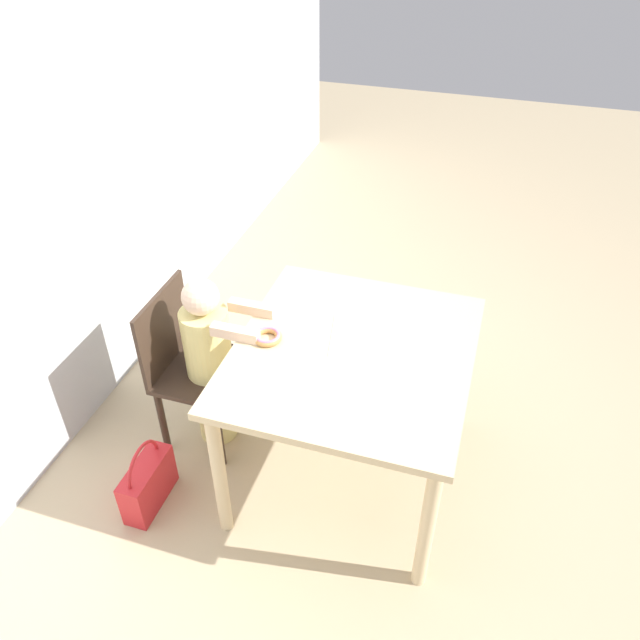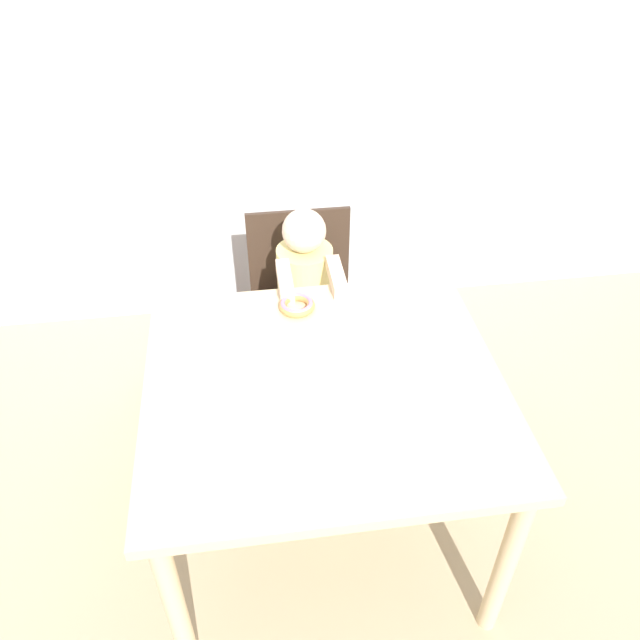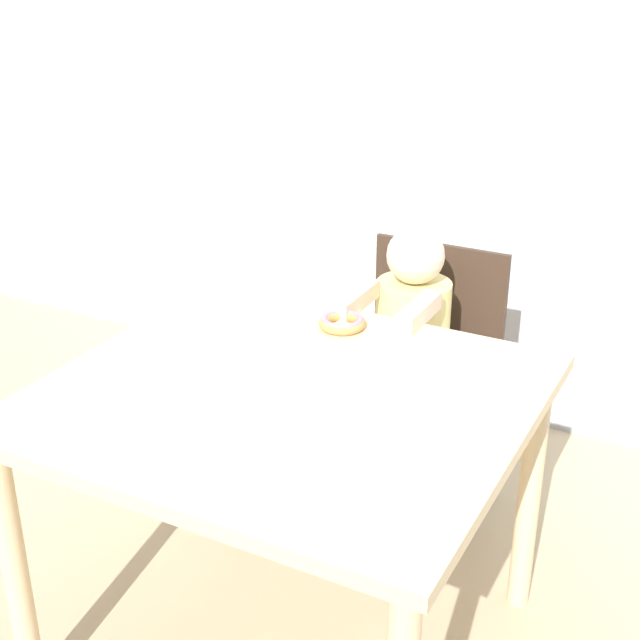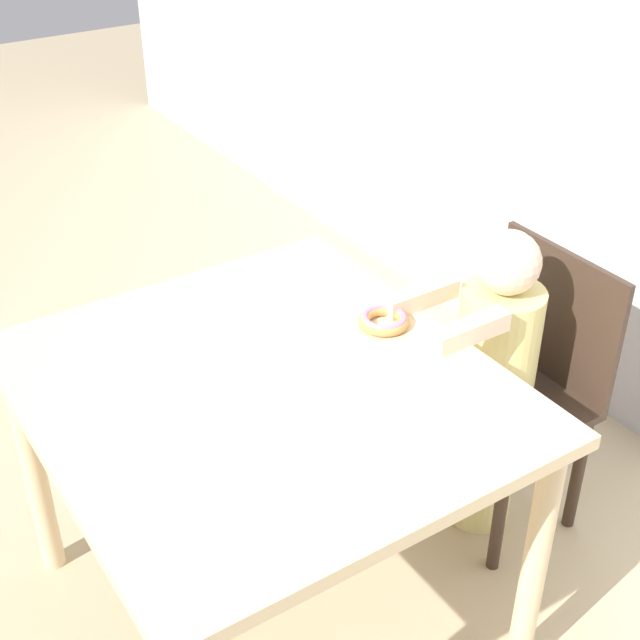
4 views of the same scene
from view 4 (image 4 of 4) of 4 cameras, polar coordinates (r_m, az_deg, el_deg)
name	(u,v)px [view 4 (image 4 of 4)]	position (r m, az deg, el deg)	size (l,w,h in m)	color
ground_plane	(272,609)	(2.53, -3.06, -17.98)	(12.00, 12.00, 0.00)	tan
dining_table	(264,418)	(2.07, -3.59, -6.27)	(1.09, 0.99, 0.76)	beige
chair	(519,384)	(2.59, 12.61, -4.02)	(0.44, 0.37, 0.83)	#38281E
child_figure	(491,383)	(2.50, 10.91, -4.01)	(0.24, 0.42, 0.95)	#E0D17F
donut	(384,320)	(2.20, 4.12, 0.01)	(0.13, 0.13, 0.03)	tan
napkin	(269,410)	(1.93, -3.31, -5.76)	(0.36, 0.36, 0.00)	white
handbag	(410,384)	(3.07, 5.78, -4.10)	(0.31, 0.12, 0.36)	red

